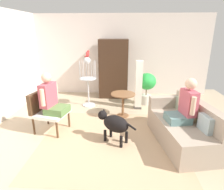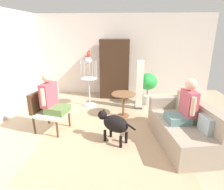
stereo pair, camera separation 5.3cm
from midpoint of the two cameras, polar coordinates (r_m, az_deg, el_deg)
The scene contains 14 objects.
ground_plane at distance 3.99m, azimuth -0.06°, elevation -12.60°, with size 7.17×7.17×0.00m, color tan.
back_wall at distance 6.51m, azimuth 1.40°, elevation 11.72°, with size 5.97×0.12×2.59m, color silver.
area_rug at distance 3.91m, azimuth -0.90°, elevation -13.25°, with size 2.69×2.55×0.01m, color tan.
couch at distance 3.96m, azimuth 20.01°, elevation -8.92°, with size 1.09×1.73×0.82m.
armchair at distance 4.33m, azimuth -19.49°, elevation -3.84°, with size 0.76×0.73×0.86m.
person_on_couch at distance 3.73m, azimuth 20.48°, elevation -2.89°, with size 0.53×0.53×0.82m.
person_on_armchair at distance 4.15m, azimuth -17.99°, elevation -0.82°, with size 0.56×0.55×0.84m.
round_end_table at distance 4.77m, azimuth 2.96°, elevation -1.54°, with size 0.60×0.60×0.60m.
dog at distance 3.69m, azimuth 0.32°, elevation -8.44°, with size 0.74×0.55×0.61m.
bird_cage_stand at distance 5.41m, azimuth -7.45°, elevation 4.79°, with size 0.46×0.46×1.39m.
parrot at distance 5.29m, azimuth -7.55°, elevation 12.02°, with size 0.17×0.10×0.18m.
potted_plant at distance 5.64m, azimuth 9.97°, elevation 3.10°, with size 0.53×0.53×0.92m.
column_lamp at distance 5.25m, azimuth 7.60°, elevation 2.82°, with size 0.20×0.20×1.33m.
armoire_cabinet at distance 6.17m, azimuth 0.20°, elevation 7.78°, with size 0.90×0.56×1.83m, color #382316.
Camera 1 is at (0.16, -3.42, 2.06)m, focal length 30.81 mm.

